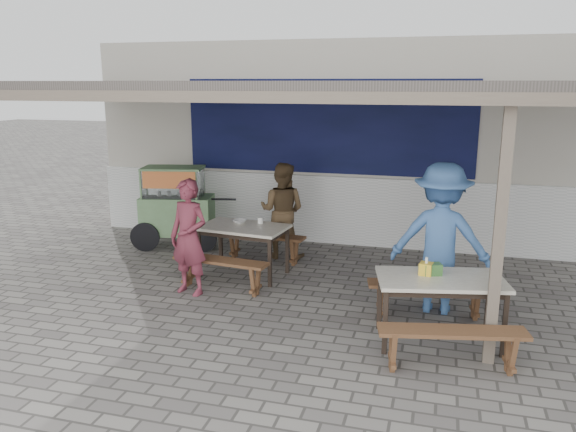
# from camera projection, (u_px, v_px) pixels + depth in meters

# --- Properties ---
(ground) EXTENTS (60.00, 60.00, 0.00)m
(ground) POSITION_uv_depth(u_px,v_px,m) (291.00, 305.00, 7.23)
(ground) COLOR slate
(ground) RESTS_ON ground
(back_wall) EXTENTS (9.00, 1.28, 3.50)m
(back_wall) POSITION_uv_depth(u_px,v_px,m) (343.00, 143.00, 10.18)
(back_wall) COLOR beige
(back_wall) RESTS_ON ground
(warung_roof) EXTENTS (9.00, 4.21, 2.81)m
(warung_roof) POSITION_uv_depth(u_px,v_px,m) (310.00, 88.00, 7.43)
(warung_roof) COLOR #4F4843
(warung_roof) RESTS_ON ground
(table_left) EXTENTS (1.33, 0.90, 0.75)m
(table_left) POSITION_uv_depth(u_px,v_px,m) (243.00, 231.00, 8.21)
(table_left) COLOR silver
(table_left) RESTS_ON ground
(bench_left_street) EXTENTS (1.37, 0.44, 0.45)m
(bench_left_street) POSITION_uv_depth(u_px,v_px,m) (221.00, 267.00, 7.65)
(bench_left_street) COLOR brown
(bench_left_street) RESTS_ON ground
(bench_left_wall) EXTENTS (1.37, 0.44, 0.45)m
(bench_left_wall) POSITION_uv_depth(u_px,v_px,m) (264.00, 241.00, 8.92)
(bench_left_wall) COLOR brown
(bench_left_wall) RESTS_ON ground
(table_right) EXTENTS (1.46, 1.00, 0.75)m
(table_right) POSITION_uv_depth(u_px,v_px,m) (441.00, 285.00, 6.04)
(table_right) COLOR silver
(table_right) RESTS_ON ground
(bench_right_street) EXTENTS (1.47, 0.57, 0.45)m
(bench_right_street) POSITION_uv_depth(u_px,v_px,m) (452.00, 340.00, 5.49)
(bench_right_street) COLOR brown
(bench_right_street) RESTS_ON ground
(bench_right_wall) EXTENTS (1.47, 0.57, 0.45)m
(bench_right_wall) POSITION_uv_depth(u_px,v_px,m) (428.00, 292.00, 6.76)
(bench_right_wall) COLOR brown
(bench_right_wall) RESTS_ON ground
(vendor_cart) EXTENTS (1.66, 0.94, 1.40)m
(vendor_cart) POSITION_uv_depth(u_px,v_px,m) (176.00, 204.00, 9.63)
(vendor_cart) COLOR #6B9865
(vendor_cart) RESTS_ON ground
(patron_street_side) EXTENTS (0.64, 0.50, 1.57)m
(patron_street_side) POSITION_uv_depth(u_px,v_px,m) (189.00, 237.00, 7.47)
(patron_street_side) COLOR maroon
(patron_street_side) RESTS_ON ground
(patron_wall_side) EXTENTS (0.78, 0.62, 1.56)m
(patron_wall_side) POSITION_uv_depth(u_px,v_px,m) (282.00, 211.00, 9.04)
(patron_wall_side) COLOR brown
(patron_wall_side) RESTS_ON ground
(patron_right_table) EXTENTS (1.24, 0.76, 1.87)m
(patron_right_table) POSITION_uv_depth(u_px,v_px,m) (441.00, 239.00, 6.86)
(patron_right_table) COLOR #3E67A6
(patron_right_table) RESTS_ON ground
(tissue_box) EXTENTS (0.16, 0.16, 0.13)m
(tissue_box) POSITION_uv_depth(u_px,v_px,m) (426.00, 269.00, 6.11)
(tissue_box) COLOR gold
(tissue_box) RESTS_ON table_right
(donation_box) EXTENTS (0.22, 0.18, 0.13)m
(donation_box) POSITION_uv_depth(u_px,v_px,m) (432.00, 269.00, 6.11)
(donation_box) COLOR #36672E
(donation_box) RESTS_ON table_right
(condiment_jar) EXTENTS (0.08, 0.08, 0.09)m
(condiment_jar) POSITION_uv_depth(u_px,v_px,m) (260.00, 220.00, 8.33)
(condiment_jar) COLOR white
(condiment_jar) RESTS_ON table_left
(condiment_bowl) EXTENTS (0.24, 0.24, 0.05)m
(condiment_bowl) POSITION_uv_depth(u_px,v_px,m) (240.00, 221.00, 8.36)
(condiment_bowl) COLOR white
(condiment_bowl) RESTS_ON table_left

